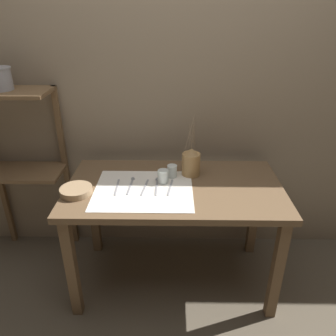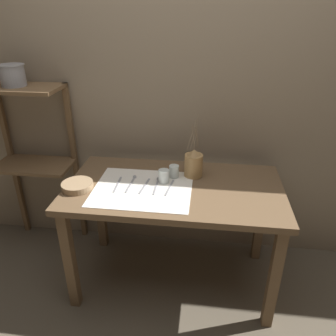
{
  "view_description": "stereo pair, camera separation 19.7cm",
  "coord_description": "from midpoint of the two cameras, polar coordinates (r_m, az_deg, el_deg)",
  "views": [
    {
      "loc": [
        -0.01,
        -1.77,
        1.75
      ],
      "look_at": [
        -0.04,
        0.0,
        0.88
      ],
      "focal_mm": 35.0,
      "sensor_mm": 36.0,
      "label": 1
    },
    {
      "loc": [
        0.18,
        -1.76,
        1.75
      ],
      "look_at": [
        -0.04,
        0.0,
        0.88
      ],
      "focal_mm": 35.0,
      "sensor_mm": 36.0,
      "label": 2
    }
  ],
  "objects": [
    {
      "name": "stone_wall_back",
      "position": [
        2.3,
        -1.33,
        12.43
      ],
      "size": [
        7.0,
        0.06,
        2.4
      ],
      "color": "gray",
      "rests_on": "ground_plane"
    },
    {
      "name": "wooden_table",
      "position": [
        2.08,
        -1.64,
        -5.52
      ],
      "size": [
        1.33,
        0.73,
        0.76
      ],
      "color": "brown",
      "rests_on": "ground_plane"
    },
    {
      "name": "knife_center",
      "position": [
        2.01,
        -6.9,
        -3.43
      ],
      "size": [
        0.04,
        0.19,
        0.0
      ],
      "color": "#939399",
      "rests_on": "wooden_table"
    },
    {
      "name": "spoon_inner",
      "position": [
        2.05,
        -4.7,
        -2.6
      ],
      "size": [
        0.02,
        0.21,
        0.02
      ],
      "color": "#939399",
      "rests_on": "wooden_table"
    },
    {
      "name": "wooden_bowl",
      "position": [
        2.03,
        -18.42,
        -3.85
      ],
      "size": [
        0.19,
        0.19,
        0.04
      ],
      "color": "#9E7F5B",
      "rests_on": "wooden_table"
    },
    {
      "name": "linen_cloth",
      "position": [
        1.99,
        -7.13,
        -3.88
      ],
      "size": [
        0.59,
        0.5,
        0.0
      ],
      "color": "white",
      "rests_on": "wooden_table"
    },
    {
      "name": "ground_plane",
      "position": [
        2.49,
        -1.43,
        -18.52
      ],
      "size": [
        12.0,
        12.0,
        0.0
      ],
      "primitive_type": "plane",
      "color": "brown"
    },
    {
      "name": "fork_outer",
      "position": [
        2.04,
        -11.65,
        -3.36
      ],
      "size": [
        0.02,
        0.19,
        0.0
      ],
      "color": "#939399",
      "rests_on": "wooden_table"
    },
    {
      "name": "spoon_outer",
      "position": [
        2.08,
        -9.05,
        -2.48
      ],
      "size": [
        0.03,
        0.21,
        0.02
      ],
      "color": "#939399",
      "rests_on": "wooden_table"
    },
    {
      "name": "glass_tumbler_far",
      "position": [
        2.1,
        -1.98,
        -0.6
      ],
      "size": [
        0.06,
        0.06,
        0.08
      ],
      "color": "silver",
      "rests_on": "wooden_table"
    },
    {
      "name": "glass_tumbler_near",
      "position": [
        2.04,
        -3.63,
        -1.52
      ],
      "size": [
        0.07,
        0.07,
        0.08
      ],
      "color": "silver",
      "rests_on": "wooden_table"
    },
    {
      "name": "wooden_shelf_unit",
      "position": [
        2.52,
        -26.46,
        3.4
      ],
      "size": [
        0.55,
        0.3,
        1.28
      ],
      "color": "brown",
      "rests_on": "ground_plane"
    },
    {
      "name": "fork_inner",
      "position": [
        2.0,
        -2.45,
        -3.46
      ],
      "size": [
        0.04,
        0.19,
        0.0
      ],
      "color": "#939399",
      "rests_on": "wooden_table"
    },
    {
      "name": "pitcher_with_flowers",
      "position": [
        2.11,
        1.37,
        0.9
      ],
      "size": [
        0.12,
        0.12,
        0.4
      ],
      "color": "#A87F4C",
      "rests_on": "wooden_table"
    }
  ]
}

